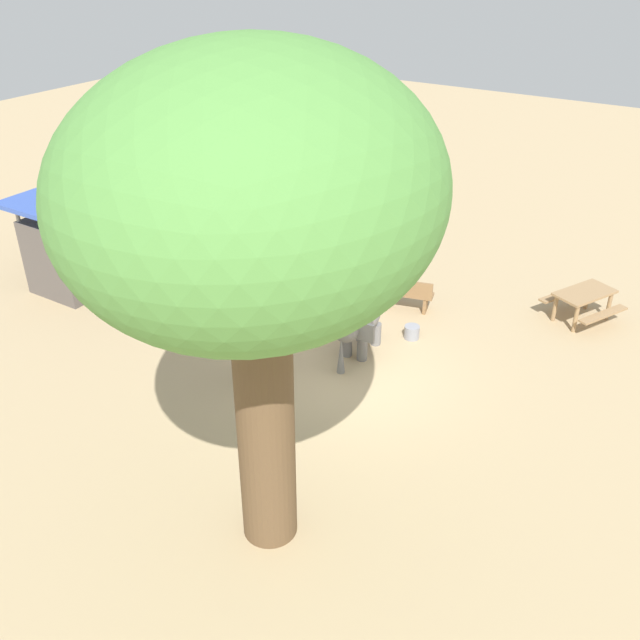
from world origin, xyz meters
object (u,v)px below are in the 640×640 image
elephant (359,322)px  shade_tree_main (255,202)px  picnic_table_far (288,250)px  market_stall_red (146,217)px  market_stall_blue (75,247)px  wooden_bench (405,293)px  feed_bucket (412,332)px  person_handler (257,343)px  picnic_table_near (584,299)px

elephant → shade_tree_main: shade_tree_main is taller
picnic_table_far → market_stall_red: bearing=173.1°
shade_tree_main → market_stall_red: bearing=53.7°
market_stall_blue → wooden_bench: bearing=-66.5°
feed_bucket → shade_tree_main: bearing=-174.1°
person_handler → wooden_bench: bearing=13.5°
shade_tree_main → picnic_table_far: shade_tree_main is taller
shade_tree_main → wooden_bench: shade_tree_main is taller
elephant → person_handler: person_handler is taller
person_handler → elephant: bearing=-2.5°
shade_tree_main → market_stall_red: size_ratio=3.00×
picnic_table_near → picnic_table_far: size_ratio=1.01×
market_stall_red → picnic_table_far: bearing=-72.9°
market_stall_blue → elephant: bearing=-82.6°
shade_tree_main → picnic_table_far: 10.99m
market_stall_blue → feed_bucket: (2.32, -8.77, -0.98)m
wooden_bench → feed_bucket: bearing=-71.2°
elephant → picnic_table_far: size_ratio=0.94×
picnic_table_near → feed_bucket: bearing=-20.1°
shade_tree_main → wooden_bench: (7.82, 1.45, -5.13)m
wooden_bench → picnic_table_far: wooden_bench is taller
person_handler → shade_tree_main: size_ratio=0.21×
feed_bucket → wooden_bench: bearing=33.6°
picnic_table_near → market_stall_blue: size_ratio=0.79×
elephant → shade_tree_main: bearing=10.7°
wooden_bench → market_stall_blue: size_ratio=0.58×
shade_tree_main → wooden_bench: bearing=10.5°
picnic_table_near → market_stall_red: (-2.76, 11.92, 0.55)m
picnic_table_far → market_stall_blue: 5.70m
market_stall_blue → feed_bucket: 9.12m
elephant → picnic_table_near: elephant is taller
shade_tree_main → picnic_table_far: (8.21, 5.31, -5.01)m
market_stall_blue → market_stall_red: 2.60m
shade_tree_main → feed_bucket: size_ratio=20.99×
wooden_bench → picnic_table_far: size_ratio=0.74×
shade_tree_main → market_stall_blue: bearing=65.3°
elephant → picnic_table_far: 4.81m
picnic_table_far → market_stall_blue: (-3.88, 4.14, 0.55)m
picnic_table_far → feed_bucket: (-1.55, -4.62, -0.43)m
person_handler → wooden_bench: size_ratio=1.11×
person_handler → picnic_table_near: person_handler is taller
person_handler → feed_bucket: size_ratio=4.50×
picnic_table_near → feed_bucket: 4.39m
person_handler → shade_tree_main: shade_tree_main is taller
elephant → picnic_table_near: size_ratio=0.93×
picnic_table_near → feed_bucket: size_ratio=5.55×
elephant → person_handler: 2.44m
market_stall_blue → feed_bucket: market_stall_blue is taller
picnic_table_near → person_handler: bearing=-12.9°
wooden_bench → market_stall_red: 8.07m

